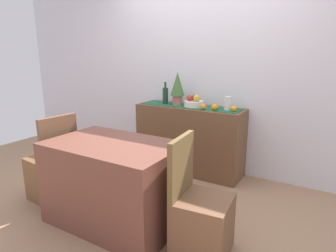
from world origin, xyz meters
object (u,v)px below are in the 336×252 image
(ceramic_vase, at_px, (228,104))
(chair_by_corner, at_px, (201,220))
(dining_table, at_px, (115,183))
(sideboard_console, at_px, (189,139))
(wine_bottle, at_px, (165,96))
(chair_near_window, at_px, (53,174))
(potted_plant, at_px, (178,87))
(fruit_bowl, at_px, (194,104))

(ceramic_vase, bearing_deg, chair_by_corner, -77.30)
(dining_table, bearing_deg, ceramic_vase, 69.25)
(sideboard_console, xyz_separation_m, wine_bottle, (-0.35, 0.00, 0.53))
(ceramic_vase, xyz_separation_m, chair_near_window, (-1.36, -1.38, -0.66))
(wine_bottle, relative_size, potted_plant, 0.68)
(fruit_bowl, bearing_deg, chair_by_corner, -61.69)
(sideboard_console, bearing_deg, chair_by_corner, -60.01)
(chair_near_window, bearing_deg, ceramic_vase, 45.52)
(wine_bottle, bearing_deg, chair_by_corner, -50.23)
(sideboard_console, xyz_separation_m, potted_plant, (-0.18, 0.00, 0.65))
(fruit_bowl, distance_m, dining_table, 1.47)
(wine_bottle, height_order, ceramic_vase, wine_bottle)
(ceramic_vase, distance_m, chair_by_corner, 1.56)
(wine_bottle, bearing_deg, potted_plant, -0.00)
(sideboard_console, height_order, fruit_bowl, fruit_bowl)
(wine_bottle, xyz_separation_m, chair_near_window, (-0.52, -1.38, -0.69))
(dining_table, bearing_deg, fruit_bowl, 86.29)
(chair_near_window, height_order, chair_by_corner, same)
(sideboard_console, bearing_deg, wine_bottle, 180.00)
(sideboard_console, height_order, chair_near_window, chair_near_window)
(wine_bottle, xyz_separation_m, potted_plant, (0.18, -0.00, 0.12))
(sideboard_console, bearing_deg, potted_plant, 180.00)
(sideboard_console, distance_m, chair_near_window, 1.64)
(ceramic_vase, distance_m, dining_table, 1.58)
(sideboard_console, height_order, potted_plant, potted_plant)
(wine_bottle, height_order, dining_table, wine_bottle)
(ceramic_vase, height_order, chair_by_corner, ceramic_vase)
(chair_near_window, relative_size, chair_by_corner, 1.00)
(ceramic_vase, bearing_deg, dining_table, -110.75)
(ceramic_vase, xyz_separation_m, potted_plant, (-0.66, 0.00, 0.15))
(ceramic_vase, height_order, potted_plant, potted_plant)
(chair_near_window, bearing_deg, dining_table, 0.11)
(chair_near_window, bearing_deg, potted_plant, 63.28)
(sideboard_console, height_order, wine_bottle, wine_bottle)
(dining_table, distance_m, chair_by_corner, 0.84)
(sideboard_console, distance_m, wine_bottle, 0.64)
(potted_plant, bearing_deg, dining_table, -84.27)
(potted_plant, distance_m, chair_near_window, 1.75)
(potted_plant, relative_size, dining_table, 0.36)
(fruit_bowl, bearing_deg, potted_plant, 180.00)
(sideboard_console, height_order, dining_table, sideboard_console)
(ceramic_vase, bearing_deg, chair_near_window, -134.48)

